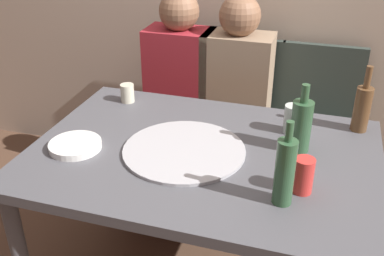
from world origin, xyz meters
TOP-DOWN VIEW (x-y plane):
  - dining_table at (0.00, 0.00)m, footprint 1.30×0.91m
  - pizza_tray at (-0.07, -0.03)m, footprint 0.46×0.46m
  - wine_bottle at (0.56, 0.35)m, footprint 0.07×0.07m
  - beer_bottle at (0.34, 0.12)m, footprint 0.08×0.08m
  - water_bottle at (0.32, -0.23)m, footprint 0.06×0.06m
  - tumbler_near at (-0.46, 0.33)m, footprint 0.06×0.06m
  - tumbler_far at (0.30, 0.25)m, footprint 0.07×0.07m
  - soda_can at (0.38, -0.15)m, footprint 0.07×0.07m
  - plate_stack at (-0.47, -0.12)m, footprint 0.20×0.20m
  - chair_left at (-0.36, 0.86)m, footprint 0.44×0.44m
  - chair_middle at (-0.04, 0.86)m, footprint 0.44×0.44m
  - chair_right at (0.39, 0.86)m, footprint 0.44×0.44m
  - guest_in_sweater at (-0.36, 0.71)m, footprint 0.36×0.56m
  - guest_in_beanie at (-0.04, 0.71)m, footprint 0.36×0.56m

SIDE VIEW (x-z plane):
  - chair_left at x=-0.36m, z-range 0.06..0.96m
  - chair_middle at x=-0.04m, z-range 0.06..0.96m
  - chair_right at x=0.39m, z-range 0.06..0.96m
  - guest_in_sweater at x=-0.36m, z-range 0.06..1.23m
  - guest_in_beanie at x=-0.04m, z-range 0.06..1.23m
  - dining_table at x=0.00m, z-range 0.29..1.03m
  - pizza_tray at x=-0.07m, z-range 0.74..0.76m
  - plate_stack at x=-0.47m, z-range 0.74..0.77m
  - tumbler_near at x=-0.46m, z-range 0.74..0.83m
  - tumbler_far at x=0.30m, z-range 0.74..0.86m
  - soda_can at x=0.38m, z-range 0.74..0.87m
  - wine_bottle at x=0.56m, z-range 0.71..0.98m
  - beer_bottle at x=0.34m, z-range 0.72..0.98m
  - water_bottle at x=0.32m, z-range 0.72..1.00m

